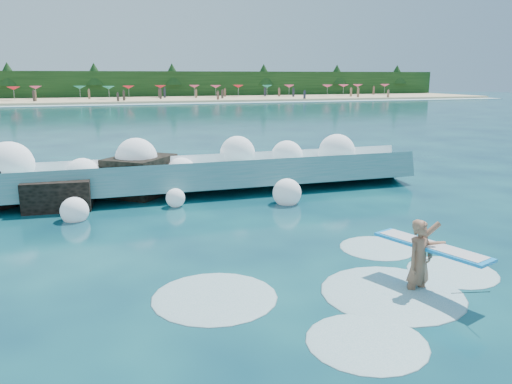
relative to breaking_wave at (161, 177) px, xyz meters
The scene contains 11 objects.
ground 7.83m from the breaking_wave, 88.38° to the right, with size 200.00×200.00×0.00m, color #07253A.
beach 70.20m from the breaking_wave, 89.82° to the left, with size 140.00×20.00×0.40m, color tan.
wet_band 59.20m from the breaking_wave, 89.79° to the left, with size 140.00×5.00×0.08m, color silver.
treeline 80.22m from the breaking_wave, 89.84° to the left, with size 140.00×4.00×5.00m, color black.
breaking_wave is the anchor object (origin of this frame).
rock_cluster 3.80m from the breaking_wave, behind, with size 8.80×3.53×1.59m.
surfer_with_board 10.79m from the breaking_wave, 69.68° to the right, with size 1.30×2.93×1.76m.
wave_spray 0.55m from the breaking_wave, 111.57° to the right, with size 15.41×4.29×2.22m.
surf_foam 10.19m from the breaking_wave, 74.42° to the right, with size 8.86×5.81×0.14m.
beach_umbrellas 72.18m from the breaking_wave, 89.89° to the left, with size 112.65×6.90×0.50m.
beachgoers 69.81m from the breaking_wave, 81.77° to the left, with size 93.99×13.40×1.93m.
Camera 1 is at (-2.48, -10.08, 4.17)m, focal length 35.00 mm.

